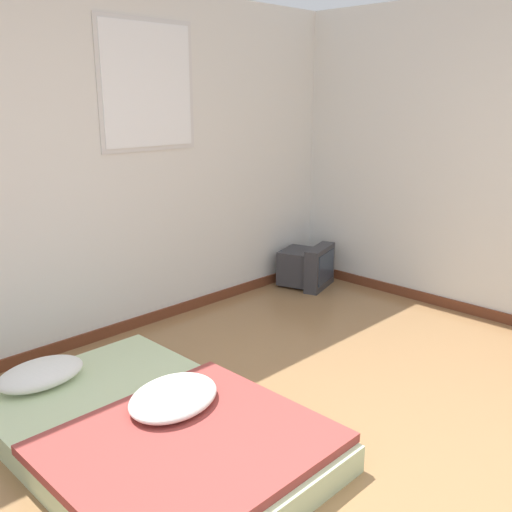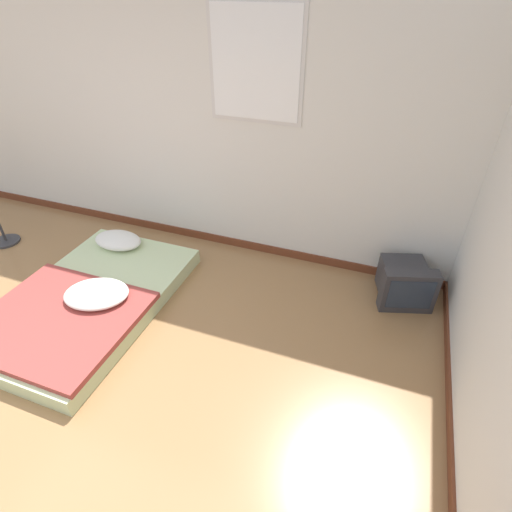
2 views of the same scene
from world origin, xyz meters
name	(u,v)px [view 2 (image 2 of 2)]	position (x,y,z in m)	size (l,w,h in m)	color
wall_back	(178,124)	(0.01, 2.76, 1.29)	(8.05, 0.08, 2.60)	silver
mattress_bed	(88,299)	(-0.25, 1.31, 0.10)	(1.27, 1.97, 0.29)	beige
crt_tv	(404,283)	(2.42, 2.43, 0.20)	(0.55, 0.55, 0.41)	#333338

